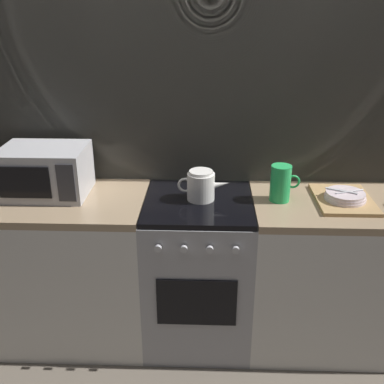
{
  "coord_description": "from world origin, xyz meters",
  "views": [
    {
      "loc": [
        0.05,
        -2.28,
        1.93
      ],
      "look_at": [
        -0.04,
        0.0,
        0.95
      ],
      "focal_mm": 42.96,
      "sensor_mm": 36.0,
      "label": 1
    }
  ],
  "objects_px": {
    "microwave": "(45,171)",
    "kettle": "(201,185)",
    "pitcher": "(281,183)",
    "stove_unit": "(198,271)",
    "dish_pile": "(344,198)"
  },
  "relations": [
    {
      "from": "microwave",
      "to": "kettle",
      "type": "bearing_deg",
      "value": -3.09
    },
    {
      "from": "pitcher",
      "to": "stove_unit",
      "type": "bearing_deg",
      "value": -177.16
    },
    {
      "from": "kettle",
      "to": "dish_pile",
      "type": "distance_m",
      "value": 0.78
    },
    {
      "from": "kettle",
      "to": "pitcher",
      "type": "distance_m",
      "value": 0.43
    },
    {
      "from": "microwave",
      "to": "pitcher",
      "type": "relative_size",
      "value": 2.3
    },
    {
      "from": "kettle",
      "to": "stove_unit",
      "type": "bearing_deg",
      "value": -124.01
    },
    {
      "from": "microwave",
      "to": "dish_pile",
      "type": "height_order",
      "value": "microwave"
    },
    {
      "from": "stove_unit",
      "to": "kettle",
      "type": "bearing_deg",
      "value": 55.99
    },
    {
      "from": "microwave",
      "to": "kettle",
      "type": "relative_size",
      "value": 1.62
    },
    {
      "from": "stove_unit",
      "to": "pitcher",
      "type": "height_order",
      "value": "pitcher"
    },
    {
      "from": "microwave",
      "to": "kettle",
      "type": "height_order",
      "value": "microwave"
    },
    {
      "from": "kettle",
      "to": "dish_pile",
      "type": "relative_size",
      "value": 0.71
    },
    {
      "from": "stove_unit",
      "to": "kettle",
      "type": "xyz_separation_m",
      "value": [
        0.01,
        0.02,
        0.53
      ]
    },
    {
      "from": "kettle",
      "to": "pitcher",
      "type": "bearing_deg",
      "value": 0.28
    },
    {
      "from": "kettle",
      "to": "dish_pile",
      "type": "height_order",
      "value": "kettle"
    }
  ]
}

